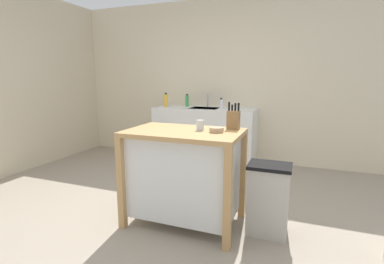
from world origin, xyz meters
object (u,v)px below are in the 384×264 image
Objects in this scene: drinking_cup at (200,125)px; bottle_hand_soap at (187,101)px; kitchen_island at (184,172)px; trash_bin at (268,199)px; bottle_dish_soap at (221,104)px; bottle_spray_cleaner at (166,100)px; sink_faucet at (208,100)px; knife_block at (233,119)px; bowl_ceramic_small at (217,130)px.

drinking_cup is 2.20m from bottle_hand_soap.
kitchen_island reaches higher than trash_bin.
bottle_dish_soap is (0.62, -0.11, -0.02)m from bottle_hand_soap.
trash_bin is 2.69m from bottle_spray_cleaner.
trash_bin is 2.77× the size of bottle_spray_cleaner.
drinking_cup is 1.91m from bottle_dish_soap.
sink_faucet is (-0.58, 2.03, 0.06)m from drinking_cup.
sink_faucet is at bearing 114.49° from knife_block.
knife_block is (0.40, 0.23, 0.48)m from kitchen_island.
bottle_spray_cleaner is at bearing 126.90° from bowl_ceramic_small.
trash_bin is at bearing -44.20° from bottle_spray_cleaner.
bottle_spray_cleaner is (-1.24, 1.83, 0.06)m from drinking_cup.
bottle_hand_soap reaches higher than drinking_cup.
knife_block is 2.24m from bottle_spray_cleaner.
sink_faucet is at bearing 151.80° from bottle_dish_soap.
bottle_dish_soap reaches higher than drinking_cup.
drinking_cup is 0.42× the size of sink_faucet.
bottle_spray_cleaner is at bearing 132.16° from knife_block.
sink_faucet is (-1.21, 2.01, 0.68)m from trash_bin.
drinking_cup is at bearing -147.94° from knife_block.
bottle_hand_soap reaches higher than trash_bin.
bottle_hand_soap reaches higher than bowl_ceramic_small.
kitchen_island is 4.15× the size of knife_block.
bottle_hand_soap is (-1.56, 1.98, 0.67)m from trash_bin.
bottle_hand_soap is 0.91× the size of bottle_spray_cleaner.
kitchen_island is 6.30× the size of bottle_dish_soap.
bowl_ceramic_small is 1.35× the size of drinking_cup.
bottle_dish_soap is (-0.48, 1.93, 0.05)m from bowl_ceramic_small.
bottle_spray_cleaner is 0.93m from bottle_dish_soap.
trash_bin is at bearing 7.23° from bowl_ceramic_small.
bowl_ceramic_small is at bearing 3.94° from kitchen_island.
kitchen_island is 4.54× the size of bottle_spray_cleaner.
bowl_ceramic_small is 2.31m from bottle_hand_soap.
bottle_hand_soap is 1.27× the size of bottle_dish_soap.
knife_block is 1.13× the size of sink_faucet.
bottle_dish_soap is at bearing -9.74° from bottle_hand_soap.
knife_block is 1.19× the size of bottle_hand_soap.
sink_faucet is at bearing 16.94° from bottle_spray_cleaner.
bottle_spray_cleaner reaches higher than kitchen_island.
kitchen_island is at bearing -174.06° from trash_bin.
drinking_cup is at bearing -55.87° from bottle_spray_cleaner.
bottle_dish_soap is (-0.32, 1.88, 0.03)m from drinking_cup.
trash_bin is 2.19m from bottle_dish_soap.
knife_block is 0.40× the size of trash_bin.
sink_faucet is 0.35m from bottle_hand_soap.
bottle_dish_soap is (0.92, 0.06, -0.03)m from bottle_spray_cleaner.
bottle_dish_soap is (0.27, -0.14, -0.04)m from sink_faucet.
bottle_spray_cleaner reaches higher than bottle_dish_soap.
kitchen_island is 11.17× the size of drinking_cup.
knife_block is at bearing -47.84° from bottle_spray_cleaner.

